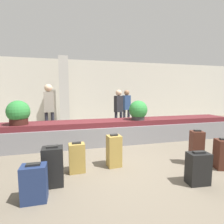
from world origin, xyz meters
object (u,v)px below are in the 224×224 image
at_px(suitcase_2, 77,158).
at_px(potted_plant_0, 18,113).
at_px(suitcase_5, 198,168).
at_px(traveler_2, 49,105).
at_px(pillar, 64,91).
at_px(potted_plant_1, 138,111).
at_px(suitcase_1, 196,148).
at_px(suitcase_0, 114,151).
at_px(traveler_0, 119,107).
at_px(traveler_1, 127,105).
at_px(suitcase_3, 53,166).
at_px(suitcase_4, 34,183).
at_px(suitcase_6, 223,154).

distance_m(suitcase_2, potted_plant_0, 2.31).
bearing_deg(suitcase_5, traveler_2, 130.54).
height_order(pillar, potted_plant_1, pillar).
height_order(pillar, suitcase_1, pillar).
bearing_deg(suitcase_2, suitcase_0, 3.69).
distance_m(suitcase_5, potted_plant_0, 4.35).
distance_m(potted_plant_1, traveler_0, 1.45).
bearing_deg(traveler_0, traveler_1, 27.58).
distance_m(pillar, suitcase_3, 5.86).
relative_size(suitcase_3, traveler_0, 0.42).
height_order(potted_plant_0, traveler_0, traveler_0).
bearing_deg(suitcase_4, traveler_1, 57.56).
relative_size(suitcase_0, potted_plant_1, 1.15).
xyz_separation_m(suitcase_6, traveler_1, (-0.53, 4.39, 0.66)).
bearing_deg(suitcase_6, potted_plant_0, 168.03).
bearing_deg(suitcase_0, suitcase_5, -46.06).
distance_m(suitcase_1, suitcase_4, 3.20).
distance_m(suitcase_2, suitcase_5, 2.19).
relative_size(suitcase_4, traveler_1, 0.35).
height_order(suitcase_3, potted_plant_1, potted_plant_1).
bearing_deg(suitcase_3, potted_plant_0, 114.87).
distance_m(suitcase_2, traveler_2, 3.11).
bearing_deg(traveler_2, suitcase_1, -50.85).
bearing_deg(potted_plant_0, suitcase_6, -28.19).
bearing_deg(suitcase_2, potted_plant_0, 127.41).
height_order(suitcase_2, traveler_0, traveler_0).
distance_m(suitcase_3, suitcase_5, 2.45).
bearing_deg(suitcase_0, potted_plant_0, 138.46).
xyz_separation_m(pillar, suitcase_1, (2.77, -5.60, -1.23)).
bearing_deg(potted_plant_0, potted_plant_1, -0.95).
xyz_separation_m(suitcase_3, traveler_1, (2.76, 4.19, 0.64)).
bearing_deg(traveler_2, suitcase_6, -50.56).
bearing_deg(potted_plant_0, suitcase_3, -64.74).
xyz_separation_m(suitcase_4, suitcase_5, (2.61, -0.19, 0.00)).
relative_size(suitcase_2, potted_plant_1, 1.01).
xyz_separation_m(suitcase_5, traveler_1, (0.38, 4.76, 0.70)).
height_order(suitcase_2, suitcase_3, suitcase_3).
height_order(suitcase_1, potted_plant_0, potted_plant_0).
bearing_deg(suitcase_6, suitcase_2, -175.50).
bearing_deg(traveler_0, traveler_2, 160.27).
height_order(suitcase_4, potted_plant_1, potted_plant_1).
distance_m(suitcase_4, traveler_0, 4.60).
bearing_deg(suitcase_4, traveler_2, 92.30).
bearing_deg(suitcase_3, suitcase_6, -3.98).
xyz_separation_m(potted_plant_0, potted_plant_1, (3.37, -0.06, -0.02)).
bearing_deg(potted_plant_1, traveler_0, 97.93).
bearing_deg(suitcase_1, suitcase_4, -154.58).
bearing_deg(traveler_1, suitcase_1, 73.73).
distance_m(suitcase_2, potted_plant_1, 2.65).
relative_size(suitcase_1, traveler_2, 0.42).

